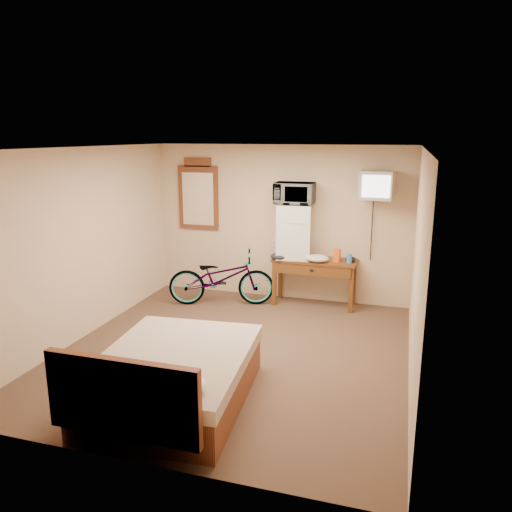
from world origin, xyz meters
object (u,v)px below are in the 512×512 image
at_px(desk, 314,268).
at_px(wall_mirror, 198,195).
at_px(mini_fridge, 294,231).
at_px(bed, 171,378).
at_px(blue_cup, 349,258).
at_px(crt_television, 377,185).
at_px(bicycle, 221,278).
at_px(microwave, 294,193).

height_order(desk, wall_mirror, wall_mirror).
bearing_deg(mini_fridge, bed, -97.77).
relative_size(blue_cup, wall_mirror, 0.12).
distance_m(blue_cup, bed, 3.64).
bearing_deg(bed, crt_television, 63.46).
height_order(blue_cup, crt_television, crt_television).
bearing_deg(bicycle, wall_mirror, 27.77).
bearing_deg(microwave, crt_television, -2.10).
distance_m(microwave, crt_television, 1.24).
distance_m(mini_fridge, wall_mirror, 1.78).
bearing_deg(bed, blue_cup, 67.89).
bearing_deg(bicycle, bed, 173.98).
bearing_deg(blue_cup, wall_mirror, 173.09).
bearing_deg(blue_cup, bed, -112.11).
bearing_deg(mini_fridge, wall_mirror, 172.66).
height_order(desk, bed, bed).
bearing_deg(microwave, bed, -98.35).
xyz_separation_m(desk, crt_television, (0.88, 0.02, 1.31)).
xyz_separation_m(blue_cup, bed, (-1.36, -3.34, -0.53)).
bearing_deg(bed, mini_fridge, 82.23).
height_order(desk, bicycle, bicycle).
bearing_deg(blue_cup, microwave, 173.90).
xyz_separation_m(microwave, wall_mirror, (-1.70, 0.22, -0.11)).
relative_size(mini_fridge, wall_mirror, 0.71).
bearing_deg(crt_television, blue_cup, -169.70).
xyz_separation_m(blue_cup, crt_television, (0.34, 0.06, 1.11)).
height_order(microwave, blue_cup, microwave).
relative_size(desk, microwave, 2.19).
bearing_deg(bicycle, mini_fridge, -86.36).
xyz_separation_m(mini_fridge, wall_mirror, (-1.70, 0.22, 0.48)).
distance_m(mini_fridge, crt_television, 1.45).
xyz_separation_m(mini_fridge, microwave, (0.00, 0.00, 0.59)).
height_order(microwave, crt_television, crt_television).
bearing_deg(crt_television, bicycle, -170.72).
relative_size(desk, wall_mirror, 1.10).
bearing_deg(bed, wall_mirror, 108.60).
bearing_deg(wall_mirror, microwave, -7.33).
relative_size(mini_fridge, bed, 0.43).
bearing_deg(bicycle, microwave, -86.36).
height_order(desk, blue_cup, blue_cup).
xyz_separation_m(blue_cup, wall_mirror, (-2.59, 0.31, 0.84)).
distance_m(crt_television, bed, 4.14).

